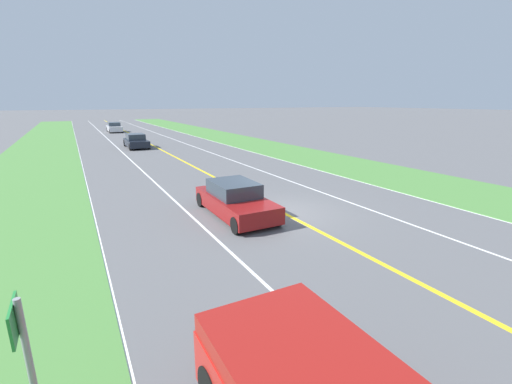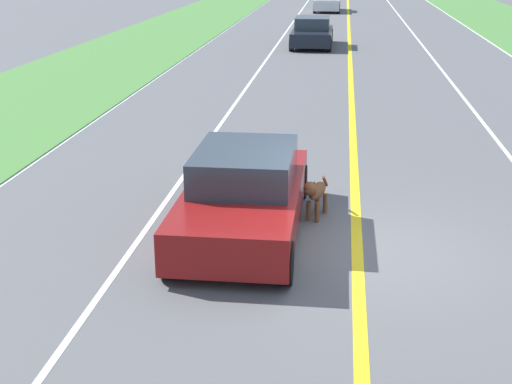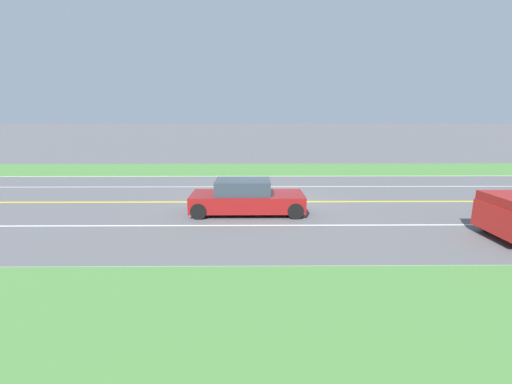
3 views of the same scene
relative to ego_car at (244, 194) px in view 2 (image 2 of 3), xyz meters
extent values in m
plane|color=#5B5B5E|center=(-1.86, 0.62, -0.63)|extent=(400.00, 400.00, 0.00)
cube|color=yellow|center=(-1.86, 0.62, -0.63)|extent=(0.18, 160.00, 0.01)
cube|color=white|center=(1.64, 0.62, -0.63)|extent=(0.10, 160.00, 0.01)
cube|color=maroon|center=(0.00, 0.05, -0.14)|extent=(1.84, 4.49, 0.64)
cube|color=#2D3842|center=(0.00, -0.13, 0.46)|extent=(1.58, 2.15, 0.56)
cylinder|color=black|center=(0.83, 1.89, -0.32)|extent=(0.22, 0.62, 0.62)
cylinder|color=black|center=(0.83, -1.79, -0.32)|extent=(0.22, 0.62, 0.62)
cylinder|color=black|center=(-0.83, 1.89, -0.32)|extent=(0.22, 0.62, 0.62)
cylinder|color=black|center=(-0.83, -1.79, -0.32)|extent=(0.22, 0.62, 0.62)
ellipsoid|color=brown|center=(-1.18, -0.78, -0.15)|extent=(0.39, 0.72, 0.26)
cylinder|color=brown|center=(-1.04, -0.57, -0.46)|extent=(0.08, 0.08, 0.35)
cylinder|color=brown|center=(-1.17, -1.03, -0.46)|extent=(0.08, 0.08, 0.35)
cylinder|color=brown|center=(-1.19, -0.53, -0.46)|extent=(0.08, 0.08, 0.35)
cylinder|color=brown|center=(-1.31, -0.99, -0.46)|extent=(0.08, 0.08, 0.35)
cylinder|color=brown|center=(-1.10, -0.50, -0.05)|extent=(0.19, 0.22, 0.18)
sphere|color=brown|center=(-1.07, -0.38, 0.02)|extent=(0.29, 0.29, 0.23)
ellipsoid|color=#331E14|center=(-1.03, -0.23, 0.00)|extent=(0.13, 0.13, 0.09)
cone|color=#55301C|center=(-1.01, -0.41, 0.11)|extent=(0.09, 0.09, 0.10)
cone|color=#55301C|center=(-1.13, -0.38, 0.11)|extent=(0.09, 0.09, 0.10)
cylinder|color=brown|center=(-1.30, -1.21, -0.11)|extent=(0.12, 0.26, 0.26)
cube|color=black|center=(-0.07, -23.54, -0.14)|extent=(1.86, 4.41, 0.61)
cube|color=#2D3842|center=(-0.07, -23.72, 0.45)|extent=(1.60, 2.12, 0.56)
cylinder|color=black|center=(0.77, -21.77, -0.30)|extent=(0.22, 0.67, 0.67)
cylinder|color=black|center=(0.77, -25.31, -0.30)|extent=(0.22, 0.67, 0.67)
cylinder|color=black|center=(-0.91, -21.77, -0.30)|extent=(0.22, 0.67, 0.67)
cylinder|color=black|center=(-0.91, -25.31, -0.30)|extent=(0.22, 0.67, 0.67)
cube|color=silver|center=(-0.29, -43.65, -0.09)|extent=(1.84, 4.75, 0.72)
cylinder|color=black|center=(0.54, -41.70, -0.30)|extent=(0.22, 0.66, 0.66)
cylinder|color=black|center=(0.54, -45.59, -0.30)|extent=(0.22, 0.66, 0.66)
cylinder|color=black|center=(-1.12, -41.70, -0.30)|extent=(0.22, 0.66, 0.66)
cylinder|color=black|center=(-1.12, -45.59, -0.30)|extent=(0.22, 0.66, 0.66)
camera|label=1|loc=(5.51, 12.06, 3.86)|focal=24.00mm
camera|label=2|loc=(-1.50, 10.93, 3.83)|focal=50.00mm
camera|label=3|loc=(13.35, 0.27, 3.15)|focal=24.00mm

